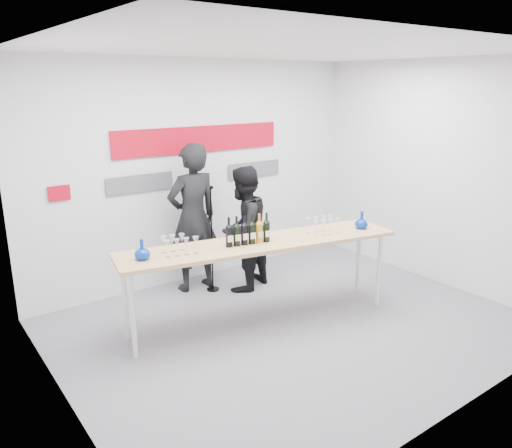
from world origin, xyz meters
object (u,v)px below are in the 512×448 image
(tasting_table, at_px, (261,248))
(presenter_right, at_px, (243,229))
(presenter_left, at_px, (193,218))
(mic_stand, at_px, (212,259))

(tasting_table, relative_size, presenter_right, 1.99)
(presenter_right, bearing_deg, tasting_table, 45.40)
(presenter_left, relative_size, presenter_right, 1.18)
(presenter_left, height_order, presenter_right, presenter_left)
(tasting_table, height_order, presenter_left, presenter_left)
(tasting_table, height_order, presenter_right, presenter_right)
(presenter_left, bearing_deg, presenter_right, 143.60)
(tasting_table, relative_size, mic_stand, 2.30)
(presenter_right, distance_m, mic_stand, 0.57)
(tasting_table, bearing_deg, presenter_left, 107.69)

